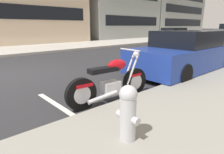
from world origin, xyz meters
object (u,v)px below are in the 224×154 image
Objects in this scene: parked_motorcycle at (111,83)px; parked_car_at_intersection at (185,53)px; car_opposite_curb at (173,35)px; fire_hydrant at (128,111)px.

parked_car_at_intersection is (3.89, 0.34, 0.24)m from parked_motorcycle.
fire_hydrant is at bearing 33.07° from car_opposite_curb.
car_opposite_curb is at bearing 29.02° from fire_hydrant.
parked_car_at_intersection is 6.17× the size of fire_hydrant.
car_opposite_curb is at bearing 33.73° from parked_car_at_intersection.
car_opposite_curb is (15.69, 7.84, 0.25)m from parked_motorcycle.
fire_hydrant is (-16.66, -9.24, -0.15)m from car_opposite_curb.
car_opposite_curb reaches higher than parked_motorcycle.
fire_hydrant is at bearing -120.03° from parked_motorcycle.
parked_motorcycle is at bearing 55.36° from fire_hydrant.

